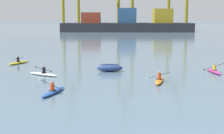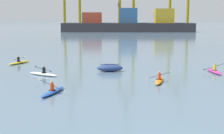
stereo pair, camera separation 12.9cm
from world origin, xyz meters
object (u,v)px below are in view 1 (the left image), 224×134
Objects in this scene: capsized_dinghy at (110,68)px; kayak_blue at (53,91)px; kayak_orange at (159,80)px; kayak_yellow at (19,62)px; kayak_white at (43,74)px; kayak_magenta at (214,71)px; container_barge at (128,24)px.

kayak_blue reaches higher than capsized_dinghy.
kayak_orange is 18.31m from kayak_yellow.
kayak_orange is 1.07× the size of kayak_white.
kayak_white is (-16.56, -1.88, 0.00)m from kayak_magenta.
capsized_dinghy is 0.79× the size of kayak_yellow.
kayak_orange is at bearing -141.93° from kayak_magenta.
container_barge is 13.42× the size of kayak_blue.
kayak_orange is at bearing 27.34° from kayak_blue.
kayak_blue is at bearing -71.83° from kayak_white.
kayak_magenta is at bearing 6.47° from kayak_white.
kayak_blue is 1.00× the size of kayak_magenta.
container_barge is 86.18m from kayak_white.
container_barge is 13.78× the size of kayak_yellow.
capsized_dinghy is 0.77× the size of kayak_blue.
kayak_blue is (-3.89, -9.41, -0.18)m from capsized_dinghy.
kayak_magenta is at bearing -14.72° from kayak_yellow.
kayak_blue is at bearing -95.17° from container_barge.
capsized_dinghy is at bearing -93.09° from container_barge.
capsized_dinghy is 0.82× the size of kayak_white.
container_barge is at bearing 94.01° from kayak_magenta.
kayak_magenta is 21.89m from kayak_yellow.
kayak_magenta reaches higher than capsized_dinghy.
container_barge is 13.38× the size of kayak_orange.
container_barge is at bearing 89.89° from kayak_orange.
capsized_dinghy is 10.35m from kayak_magenta.
kayak_white is (-10.53, 2.84, 0.00)m from kayak_orange.
capsized_dinghy is 11.98m from kayak_yellow.
kayak_yellow is at bearing 145.84° from kayak_orange.
kayak_magenta is at bearing -2.48° from capsized_dinghy.
kayak_magenta is 1.00× the size of kayak_orange.
kayak_orange is at bearing -34.16° from kayak_yellow.
capsized_dinghy is (-4.49, -83.15, -2.39)m from container_barge.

